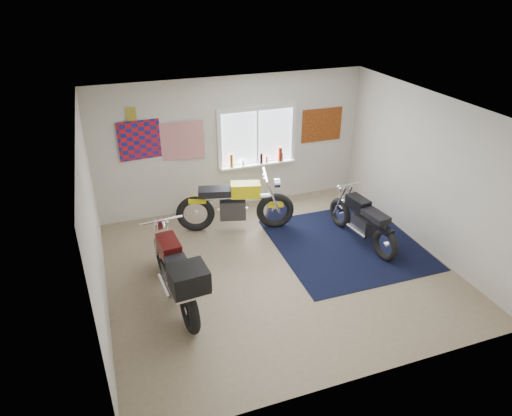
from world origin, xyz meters
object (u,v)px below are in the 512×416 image
object	(u,v)px
yellow_triumph	(235,206)
black_chrome_bike	(362,221)
maroon_tourer	(177,273)
navy_rug	(346,244)

from	to	relation	value
yellow_triumph	black_chrome_bike	distance (m)	2.37
black_chrome_bike	maroon_tourer	distance (m)	3.55
navy_rug	maroon_tourer	distance (m)	3.32
yellow_triumph	maroon_tourer	size ratio (longest dim) A/B	1.02
black_chrome_bike	maroon_tourer	size ratio (longest dim) A/B	0.87
maroon_tourer	yellow_triumph	bearing A→B (deg)	-42.42
navy_rug	yellow_triumph	distance (m)	2.18
yellow_triumph	black_chrome_bike	bearing A→B (deg)	-16.55
navy_rug	yellow_triumph	world-z (taller)	yellow_triumph
yellow_triumph	black_chrome_bike	xyz separation A→B (m)	(2.03, -1.21, -0.07)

